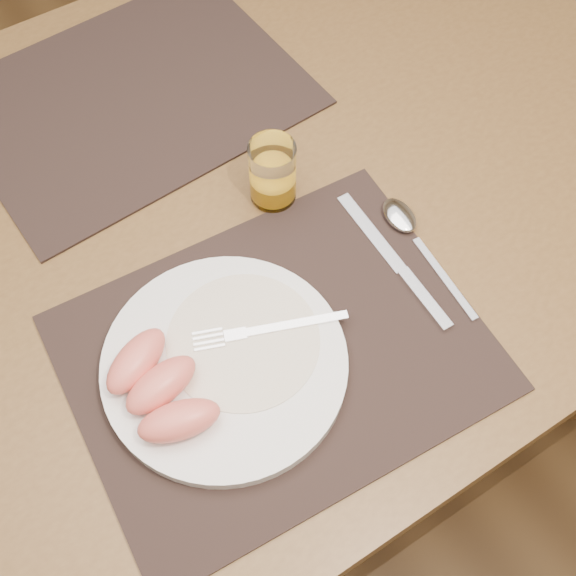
# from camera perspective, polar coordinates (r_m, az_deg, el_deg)

# --- Properties ---
(ground) EXTENTS (5.00, 5.00, 0.00)m
(ground) POSITION_cam_1_polar(r_m,az_deg,el_deg) (1.59, -3.97, -10.04)
(ground) COLOR brown
(ground) RESTS_ON ground
(table) EXTENTS (1.40, 0.90, 0.75)m
(table) POSITION_cam_1_polar(r_m,az_deg,el_deg) (0.99, -6.29, 3.37)
(table) COLOR brown
(table) RESTS_ON ground
(placemat_near) EXTENTS (0.47, 0.38, 0.00)m
(placemat_near) POSITION_cam_1_polar(r_m,az_deg,el_deg) (0.81, -0.89, -5.11)
(placemat_near) COLOR black
(placemat_near) RESTS_ON table
(placemat_far) EXTENTS (0.47, 0.38, 0.00)m
(placemat_far) POSITION_cam_1_polar(r_m,az_deg,el_deg) (1.06, -12.22, 14.54)
(placemat_far) COLOR black
(placemat_far) RESTS_ON table
(plate) EXTENTS (0.27, 0.27, 0.02)m
(plate) POSITION_cam_1_polar(r_m,az_deg,el_deg) (0.80, -5.02, -6.01)
(plate) COLOR white
(plate) RESTS_ON placemat_near
(plate_dressing) EXTENTS (0.17, 0.17, 0.00)m
(plate_dressing) POSITION_cam_1_polar(r_m,az_deg,el_deg) (0.80, -3.56, -4.15)
(plate_dressing) COLOR white
(plate_dressing) RESTS_ON plate
(fork) EXTENTS (0.17, 0.08, 0.00)m
(fork) POSITION_cam_1_polar(r_m,az_deg,el_deg) (0.80, -2.47, -3.42)
(fork) COLOR silver
(fork) RESTS_ON plate
(knife) EXTENTS (0.02, 0.22, 0.01)m
(knife) POSITION_cam_1_polar(r_m,az_deg,el_deg) (0.87, 8.98, 1.38)
(knife) COLOR silver
(knife) RESTS_ON placemat_near
(spoon) EXTENTS (0.04, 0.19, 0.01)m
(spoon) POSITION_cam_1_polar(r_m,az_deg,el_deg) (0.90, 9.31, 4.99)
(spoon) COLOR silver
(spoon) RESTS_ON placemat_near
(juice_glass) EXTENTS (0.06, 0.06, 0.09)m
(juice_glass) POSITION_cam_1_polar(r_m,az_deg,el_deg) (0.89, -1.22, 8.93)
(juice_glass) COLOR white
(juice_glass) RESTS_ON placemat_near
(grapefruit_wedges) EXTENTS (0.10, 0.15, 0.03)m
(grapefruit_wedges) POSITION_cam_1_polar(r_m,az_deg,el_deg) (0.77, -10.20, -7.81)
(grapefruit_wedges) COLOR #E7715E
(grapefruit_wedges) RESTS_ON plate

